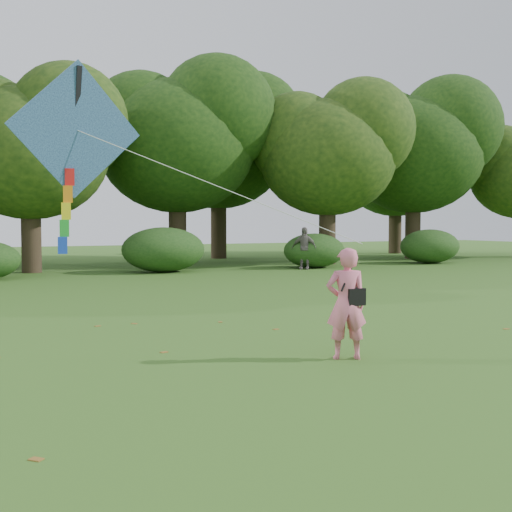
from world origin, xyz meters
name	(u,v)px	position (x,y,z in m)	size (l,w,h in m)	color
ground	(334,364)	(0.00, 0.00, 0.00)	(100.00, 100.00, 0.00)	#265114
man_kite_flyer	(346,303)	(0.38, 0.26, 0.85)	(0.62, 0.40, 1.69)	pink
bystander_right	(304,248)	(9.07, 16.71, 0.93)	(1.10, 0.46, 1.87)	slate
crossbody_bag	(354,296)	(0.49, 0.23, 0.96)	(0.43, 0.20, 0.69)	black
flying_kite	(76,134)	(-3.25, 2.17, 3.42)	(4.92, 2.18, 2.92)	#2A3AB6
tree_line	(104,148)	(1.67, 22.88, 5.60)	(54.70, 15.30, 9.48)	#3A2D1E
shrub_band	(73,254)	(-0.72, 17.60, 0.86)	(39.15, 3.22, 1.88)	#264919
fallen_leaves	(201,346)	(-1.29, 2.11, 0.01)	(10.72, 7.17, 0.01)	brown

